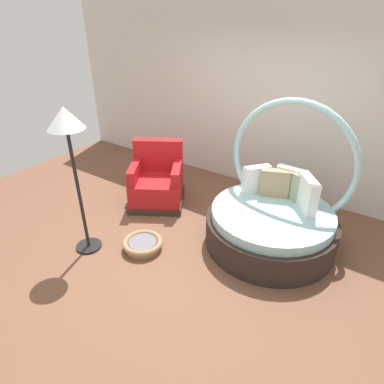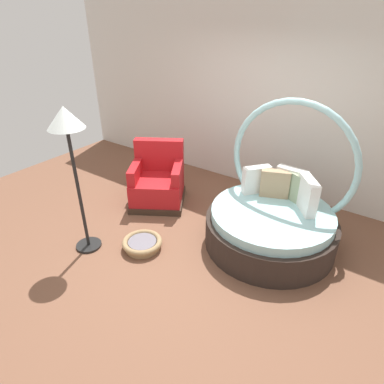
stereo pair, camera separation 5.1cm
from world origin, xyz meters
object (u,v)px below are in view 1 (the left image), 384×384
at_px(red_armchair, 157,182).
at_px(floor_lamp, 68,133).
at_px(round_daybed, 274,217).
at_px(pet_basket, 143,244).

xyz_separation_m(red_armchair, floor_lamp, (0.01, -1.41, 1.20)).
bearing_deg(round_daybed, red_armchair, -178.40).
bearing_deg(pet_basket, round_daybed, 40.55).
height_order(round_daybed, pet_basket, round_daybed).
relative_size(round_daybed, red_armchair, 1.64).
xyz_separation_m(round_daybed, red_armchair, (-1.89, -0.05, -0.04)).
distance_m(round_daybed, floor_lamp, 2.65).
bearing_deg(floor_lamp, pet_basket, 31.76).
bearing_deg(red_armchair, pet_basket, -59.68).
distance_m(round_daybed, pet_basket, 1.71).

